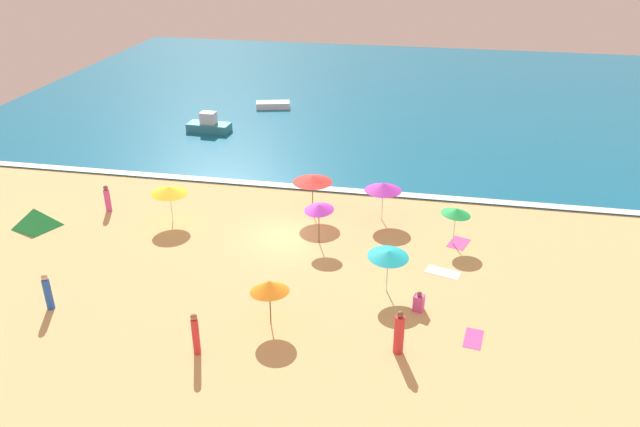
# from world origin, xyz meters

# --- Properties ---
(ground_plane) EXTENTS (60.00, 60.00, 0.00)m
(ground_plane) POSITION_xyz_m (0.00, 0.00, 0.00)
(ground_plane) COLOR #D8B775
(ocean_water) EXTENTS (60.00, 44.00, 0.10)m
(ocean_water) POSITION_xyz_m (0.00, 28.00, 0.05)
(ocean_water) COLOR #146B93
(ocean_water) RESTS_ON ground_plane
(wave_breaker_foam) EXTENTS (57.00, 0.70, 0.01)m
(wave_breaker_foam) POSITION_xyz_m (0.00, 6.30, 0.10)
(wave_breaker_foam) COLOR white
(wave_breaker_foam) RESTS_ON ocean_water
(beach_umbrella_0) EXTENTS (2.36, 2.35, 2.12)m
(beach_umbrella_0) POSITION_xyz_m (-6.75, 0.58, 1.88)
(beach_umbrella_0) COLOR silver
(beach_umbrella_0) RESTS_ON ground_plane
(beach_umbrella_1) EXTENTS (1.75, 1.73, 2.08)m
(beach_umbrella_1) POSITION_xyz_m (8.50, 0.88, 1.85)
(beach_umbrella_1) COLOR silver
(beach_umbrella_1) RESTS_ON ground_plane
(beach_umbrella_2) EXTENTS (2.58, 2.58, 2.14)m
(beach_umbrella_2) POSITION_xyz_m (5.53, -4.13, 1.92)
(beach_umbrella_2) COLOR silver
(beach_umbrella_2) RESTS_ON ground_plane
(beach_umbrella_3) EXTENTS (2.08, 2.08, 2.27)m
(beach_umbrella_3) POSITION_xyz_m (1.68, -0.30, 2.03)
(beach_umbrella_3) COLOR #4C3823
(beach_umbrella_3) RESTS_ON ground_plane
(beach_umbrella_4) EXTENTS (2.47, 2.47, 2.34)m
(beach_umbrella_4) POSITION_xyz_m (0.70, 2.91, 2.15)
(beach_umbrella_4) COLOR #4C3823
(beach_umbrella_4) RESTS_ON ground_plane
(beach_umbrella_5) EXTENTS (2.30, 2.31, 2.17)m
(beach_umbrella_5) POSITION_xyz_m (1.02, -7.56, 1.86)
(beach_umbrella_5) COLOR #4C3823
(beach_umbrella_5) RESTS_ON ground_plane
(beach_umbrella_6) EXTENTS (2.12, 2.12, 2.22)m
(beach_umbrella_6) POSITION_xyz_m (4.60, 2.97, 1.99)
(beach_umbrella_6) COLOR silver
(beach_umbrella_6) RESTS_ON ground_plane
(beach_tent) EXTENTS (2.51, 2.39, 1.15)m
(beach_tent) POSITION_xyz_m (-13.68, -1.50, 0.58)
(beach_tent) COLOR green
(beach_tent) RESTS_ON ground_plane
(beachgoer_0) EXTENTS (0.40, 0.40, 1.93)m
(beachgoer_0) POSITION_xyz_m (6.39, -8.40, 0.90)
(beachgoer_0) COLOR red
(beachgoer_0) RESTS_ON ground_plane
(beachgoer_1) EXTENTS (0.51, 0.51, 0.94)m
(beachgoer_1) POSITION_xyz_m (7.03, -5.39, 0.40)
(beachgoer_1) COLOR #D84CA5
(beachgoer_1) RESTS_ON ground_plane
(beachgoer_2) EXTENTS (0.48, 0.48, 1.59)m
(beachgoer_2) POSITION_xyz_m (-10.84, 1.12, 0.75)
(beachgoer_2) COLOR #D84CA5
(beachgoer_2) RESTS_ON ground_plane
(beachgoer_3) EXTENTS (0.35, 0.35, 1.86)m
(beachgoer_3) POSITION_xyz_m (-1.32, -9.93, 0.92)
(beachgoer_3) COLOR red
(beachgoer_3) RESTS_ON ground_plane
(beachgoer_5) EXTENTS (0.46, 0.46, 1.73)m
(beachgoer_5) POSITION_xyz_m (-8.67, -8.26, 0.84)
(beachgoer_5) COLOR blue
(beachgoer_5) RESTS_ON ground_plane
(beach_towel_0) EXTENTS (0.90, 1.44, 0.01)m
(beach_towel_0) POSITION_xyz_m (9.33, -6.99, 0.01)
(beach_towel_0) COLOR #D84CA5
(beach_towel_0) RESTS_ON ground_plane
(beach_towel_1) EXTENTS (1.79, 1.20, 0.01)m
(beach_towel_1) POSITION_xyz_m (8.05, -2.05, 0.01)
(beach_towel_1) COLOR white
(beach_towel_1) RESTS_ON ground_plane
(beach_towel_2) EXTENTS (1.29, 1.58, 0.01)m
(beach_towel_2) POSITION_xyz_m (8.80, 1.00, 0.01)
(beach_towel_2) COLOR #D84CA5
(beach_towel_2) RESTS_ON ground_plane
(small_boat_0) EXTENTS (3.31, 1.55, 1.51)m
(small_boat_0) POSITION_xyz_m (-9.89, 15.22, 0.59)
(small_boat_0) COLOR teal
(small_boat_0) RESTS_ON ocean_water
(small_boat_1) EXTENTS (3.02, 1.83, 0.52)m
(small_boat_1) POSITION_xyz_m (-6.64, 22.09, 0.36)
(small_boat_1) COLOR white
(small_boat_1) RESTS_ON ocean_water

